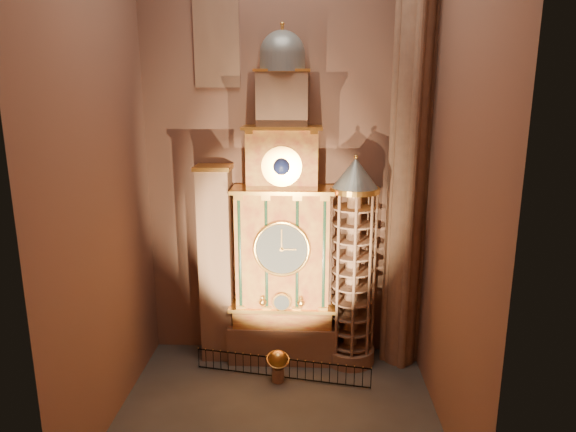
{
  "coord_description": "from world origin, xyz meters",
  "views": [
    {
      "loc": [
        1.34,
        -19.69,
        13.75
      ],
      "look_at": [
        0.35,
        3.0,
        8.19
      ],
      "focal_mm": 32.0,
      "sensor_mm": 36.0,
      "label": 1
    }
  ],
  "objects_px": {
    "astronomical_clock": "(283,236)",
    "celestial_globe": "(278,363)",
    "portrait_tower": "(216,264)",
    "stair_turret": "(352,265)",
    "iron_railing": "(282,368)"
  },
  "relations": [
    {
      "from": "portrait_tower",
      "to": "stair_turret",
      "type": "bearing_deg",
      "value": -2.33
    },
    {
      "from": "stair_turret",
      "to": "astronomical_clock",
      "type": "bearing_deg",
      "value": 175.7
    },
    {
      "from": "astronomical_clock",
      "to": "celestial_globe",
      "type": "height_order",
      "value": "astronomical_clock"
    },
    {
      "from": "astronomical_clock",
      "to": "celestial_globe",
      "type": "relative_size",
      "value": 10.36
    },
    {
      "from": "astronomical_clock",
      "to": "iron_railing",
      "type": "height_order",
      "value": "astronomical_clock"
    },
    {
      "from": "stair_turret",
      "to": "iron_railing",
      "type": "bearing_deg",
      "value": -151.56
    },
    {
      "from": "portrait_tower",
      "to": "iron_railing",
      "type": "height_order",
      "value": "portrait_tower"
    },
    {
      "from": "stair_turret",
      "to": "celestial_globe",
      "type": "distance_m",
      "value": 5.99
    },
    {
      "from": "astronomical_clock",
      "to": "iron_railing",
      "type": "relative_size",
      "value": 1.96
    },
    {
      "from": "portrait_tower",
      "to": "stair_turret",
      "type": "xyz_separation_m",
      "value": [
        6.9,
        -0.28,
        0.12
      ]
    },
    {
      "from": "astronomical_clock",
      "to": "stair_turret",
      "type": "bearing_deg",
      "value": -4.3
    },
    {
      "from": "portrait_tower",
      "to": "iron_railing",
      "type": "xyz_separation_m",
      "value": [
        3.45,
        -2.15,
        -4.58
      ]
    },
    {
      "from": "iron_railing",
      "to": "portrait_tower",
      "type": "bearing_deg",
      "value": 148.02
    },
    {
      "from": "astronomical_clock",
      "to": "portrait_tower",
      "type": "bearing_deg",
      "value": 179.71
    },
    {
      "from": "astronomical_clock",
      "to": "celestial_globe",
      "type": "bearing_deg",
      "value": -92.94
    }
  ]
}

